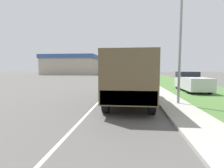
{
  "coord_description": "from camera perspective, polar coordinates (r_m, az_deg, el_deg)",
  "views": [
    {
      "loc": [
        1.97,
        3.02,
        2.1
      ],
      "look_at": [
        0.76,
        14.64,
        1.08
      ],
      "focal_mm": 28.0,
      "sensor_mm": 36.0,
      "label": 1
    }
  ],
  "objects": [
    {
      "name": "ground_plane",
      "position": [
        37.09,
        2.88,
        1.76
      ],
      "size": [
        180.0,
        180.0,
        0.0
      ],
      "primitive_type": "plane",
      "color": "#565451"
    },
    {
      "name": "lane_centre_stripe",
      "position": [
        37.09,
        2.88,
        1.76
      ],
      "size": [
        0.12,
        120.0,
        0.0
      ],
      "color": "silver",
      "rests_on": "ground"
    },
    {
      "name": "sidewalk_right",
      "position": [
        37.12,
        9.84,
        1.78
      ],
      "size": [
        1.8,
        120.0,
        0.12
      ],
      "color": "#ADAAA3",
      "rests_on": "ground"
    },
    {
      "name": "grass_strip_right",
      "position": [
        37.68,
        16.53,
        1.62
      ],
      "size": [
        7.0,
        120.0,
        0.02
      ],
      "color": "#4C7538",
      "rests_on": "ground"
    },
    {
      "name": "military_truck",
      "position": [
        10.21,
        5.57,
        2.51
      ],
      "size": [
        2.42,
        6.73,
        2.92
      ],
      "color": "#606647",
      "rests_on": "ground"
    },
    {
      "name": "car_nearest_ahead",
      "position": [
        20.31,
        6.49,
        0.87
      ],
      "size": [
        1.88,
        4.26,
        1.42
      ],
      "color": "maroon",
      "rests_on": "ground"
    },
    {
      "name": "car_second_ahead",
      "position": [
        31.75,
        5.93,
        2.57
      ],
      "size": [
        1.86,
        4.72,
        1.72
      ],
      "color": "tan",
      "rests_on": "ground"
    },
    {
      "name": "car_third_ahead",
      "position": [
        45.48,
        0.82,
        3.23
      ],
      "size": [
        1.88,
        4.01,
        1.53
      ],
      "color": "tan",
      "rests_on": "ground"
    },
    {
      "name": "car_fourth_ahead",
      "position": [
        57.49,
        5.63,
        3.59
      ],
      "size": [
        1.89,
        4.1,
        1.55
      ],
      "color": "black",
      "rests_on": "ground"
    },
    {
      "name": "car_farthest_ahead",
      "position": [
        67.56,
        2.49,
        3.78
      ],
      "size": [
        1.78,
        4.19,
        1.46
      ],
      "color": "#336B3D",
      "rests_on": "ground"
    },
    {
      "name": "pickup_truck",
      "position": [
        18.02,
        24.48,
        0.67
      ],
      "size": [
        1.92,
        5.21,
        1.78
      ],
      "color": "silver",
      "rests_on": "grass_strip_right"
    },
    {
      "name": "lamp_post",
      "position": [
        10.96,
        20.61,
        19.11
      ],
      "size": [
        1.69,
        0.24,
        8.03
      ],
      "color": "gray",
      "rests_on": "sidewalk_right"
    },
    {
      "name": "building_distant",
      "position": [
        65.65,
        -13.23,
        6.13
      ],
      "size": [
        19.05,
        12.9,
        6.99
      ],
      "color": "#B2A893",
      "rests_on": "ground"
    }
  ]
}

